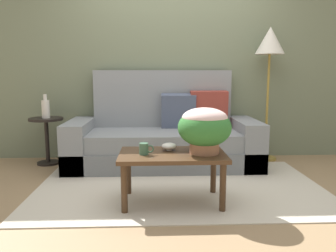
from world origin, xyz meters
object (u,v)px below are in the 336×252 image
Objects in this scene: table_vase at (46,108)px; floor_lamp at (270,48)px; side_table at (47,132)px; potted_plant at (205,127)px; coffee_table at (172,160)px; couch at (165,138)px; snack_bowl at (169,146)px; coffee_mug at (144,149)px.

floor_lamp is at bearing 2.39° from table_vase.
potted_plant reaches higher than side_table.
couch is at bearing 91.12° from coffee_table.
side_table is at bearing 142.06° from potted_plant.
snack_bowl is 1.90m from table_vase.
table_vase is at bearing 177.11° from couch.
floor_lamp is 2.32m from coffee_mug.
floor_lamp reaches higher than coffee_mug.
side_table is 1.86m from coffee_mug.
snack_bowl is at bearing 158.26° from potted_plant.
couch is 18.50× the size of coffee_mug.
side_table is at bearing 137.69° from coffee_table.
couch is 16.88× the size of snack_bowl.
coffee_mug is (-1.53, -1.48, -0.93)m from floor_lamp.
snack_bowl is (1.45, -1.24, 0.08)m from side_table.
table_vase is (-2.75, -0.11, -0.73)m from floor_lamp.
floor_lamp is 12.56× the size of snack_bowl.
floor_lamp is (1.29, 1.44, 1.04)m from coffee_table.
coffee_table is at bearing -42.10° from table_vase.
coffee_mug is (1.23, -1.39, 0.09)m from side_table.
side_table is 2.01× the size of table_vase.
floor_lamp is at bearing 54.92° from potted_plant.
couch is 1.48m from table_vase.
floor_lamp reaches higher than table_vase.
side_table is 4.30× the size of snack_bowl.
coffee_table is 0.40m from potted_plant.
couch is at bearing -171.88° from floor_lamp.
potted_plant is 3.69× the size of coffee_mug.
potted_plant is (0.29, -1.27, 0.34)m from couch.
couch is at bearing 80.71° from coffee_mug.
coffee_mug is (-0.51, -0.03, -0.18)m from potted_plant.
side_table is at bearing 176.41° from couch.
table_vase is (-1.44, 1.22, 0.22)m from snack_bowl.
coffee_mug is 0.91× the size of snack_bowl.
snack_bowl is at bearing 103.62° from coffee_table.
side_table is 1.28× the size of potted_plant.
couch is 1.32m from coffee_mug.
potted_plant is (-1.02, -1.45, -0.75)m from floor_lamp.
couch is at bearing 103.06° from potted_plant.
floor_lamp reaches higher than couch.
couch is 3.92× the size of side_table.
coffee_mug is 0.26m from snack_bowl.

